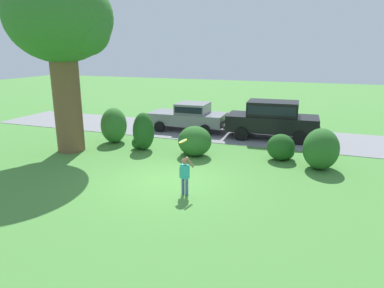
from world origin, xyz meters
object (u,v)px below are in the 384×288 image
frisbee (183,141)px  parked_sedan (189,115)px  oak_tree_large (63,25)px  child_thrower (185,173)px  parked_suv (272,118)px

frisbee → parked_sedan: bearing=109.4°
oak_tree_large → parked_sedan: oak_tree_large is taller
child_thrower → parked_sedan: bearing=109.9°
parked_suv → frisbee: bearing=-102.4°
oak_tree_large → parked_suv: size_ratio=1.58×
oak_tree_large → parked_sedan: 7.99m
oak_tree_large → frisbee: size_ratio=26.93×
child_thrower → frisbee: 1.01m
oak_tree_large → child_thrower: 8.62m
parked_sedan → frisbee: bearing=-70.6°
parked_suv → frisbee: parked_suv is taller
parked_suv → child_thrower: (-1.54, -8.23, -0.36)m
oak_tree_large → frisbee: oak_tree_large is taller
frisbee → parked_suv: bearing=77.6°
oak_tree_large → parked_suv: (8.14, 5.27, -4.32)m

